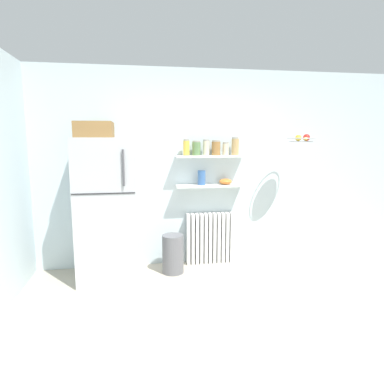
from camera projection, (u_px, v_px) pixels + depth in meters
The scene contains 16 objects.
ground_plane at pixel (232, 316), 3.24m from camera, with size 7.04×7.04×0.00m, color #B2A893.
back_wall at pixel (202, 168), 4.54m from camera, with size 7.04×0.10×2.60m, color silver.
refrigerator at pixel (107, 206), 4.02m from camera, with size 0.70×0.72×1.89m.
radiator at pixel (210, 238), 4.58m from camera, with size 0.64×0.12×0.70m.
wall_shelf_lower at pixel (211, 186), 4.44m from camera, with size 0.92×0.22×0.03m, color white.
wall_shelf_upper at pixel (211, 156), 4.38m from camera, with size 0.92×0.22×0.03m, color white.
storage_jar_0 at pixel (186, 147), 4.30m from camera, with size 0.08×0.08×0.21m.
storage_jar_1 at pixel (196, 148), 4.33m from camera, with size 0.11×0.11×0.19m.
storage_jar_2 at pixel (206, 148), 4.35m from camera, with size 0.08×0.08×0.20m.
storage_jar_3 at pixel (216, 148), 4.37m from camera, with size 0.11×0.11×0.20m.
storage_jar_4 at pixel (226, 149), 4.39m from camera, with size 0.08×0.08×0.17m.
storage_jar_5 at pixel (235, 146), 4.41m from camera, with size 0.10×0.10×0.23m.
vase at pixel (202, 178), 4.40m from camera, with size 0.10×0.10×0.19m, color #38609E.
shelf_bowl at pixel (226, 181), 4.46m from camera, with size 0.17×0.17×0.08m, color orange.
trash_bin at pixel (173, 254), 4.26m from camera, with size 0.27×0.27×0.49m, color slate.
hanging_fruit_basket at pixel (302, 139), 4.23m from camera, with size 0.35×0.35×0.10m.
Camera 1 is at (-0.87, -2.41, 1.70)m, focal length 31.26 mm.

